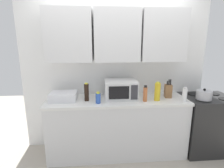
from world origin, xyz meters
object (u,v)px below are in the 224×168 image
bottle_yellow_mustard (157,92)px  bottle_blue_cleaner (98,98)px  stove_range (205,123)px  knife_block (168,91)px  bottle_spice_jar (145,94)px  microwave (121,89)px  bottle_soy_dark (87,92)px  bottle_white_jar (185,95)px  dish_rack (64,96)px  kettle (204,95)px

bottle_yellow_mustard → bottle_blue_cleaner: (-0.86, -0.05, -0.06)m
stove_range → knife_block: size_ratio=3.20×
knife_block → bottle_spice_jar: (-0.40, -0.16, 0.01)m
stove_range → bottle_blue_cleaner: 1.81m
microwave → bottle_blue_cleaner: microwave is taller
stove_range → bottle_soy_dark: 1.98m
bottle_yellow_mustard → bottle_white_jar: bearing=-12.0°
dish_rack → bottle_white_jar: size_ratio=1.82×
bottle_white_jar → microwave: bearing=165.7°
stove_range → knife_block: knife_block is taller
dish_rack → bottle_blue_cleaner: 0.53m
bottle_blue_cleaner → stove_range: bearing=4.9°
stove_range → bottle_soy_dark: size_ratio=3.43×
kettle → microwave: microwave is taller
bottle_spice_jar → kettle: bearing=-1.3°
bottle_soy_dark → bottle_blue_cleaner: 0.21m
stove_range → dish_rack: (-2.23, 0.02, 0.51)m
microwave → dish_rack: 0.85m
knife_block → bottle_yellow_mustard: (-0.22, -0.13, 0.03)m
bottle_white_jar → bottle_blue_cleaner: bottle_white_jar is taller
knife_block → microwave: bearing=178.9°
dish_rack → bottle_blue_cleaner: bearing=-18.5°
microwave → knife_block: knife_block is taller
bottle_white_jar → bottle_soy_dark: size_ratio=0.78×
dish_rack → bottle_yellow_mustard: bottle_yellow_mustard is taller
kettle → dish_rack: size_ratio=0.58×
bottle_yellow_mustard → bottle_soy_dark: (-1.03, 0.07, -0.00)m
bottle_white_jar → bottle_spice_jar: bearing=174.2°
kettle → dish_rack: kettle is taller
knife_block → bottle_soy_dark: (-1.24, -0.06, 0.02)m
knife_block → bottle_yellow_mustard: 0.26m
microwave → dish_rack: size_ratio=1.26×
kettle → bottle_blue_cleaner: bearing=-179.7°
bottle_spice_jar → bottle_yellow_mustard: 0.19m
bottle_soy_dark → bottle_spice_jar: bearing=-6.2°
bottle_yellow_mustard → bottle_soy_dark: bearing=176.2°
microwave → knife_block: size_ratio=1.68×
stove_range → bottle_white_jar: (-0.49, -0.18, 0.55)m
dish_rack → bottle_yellow_mustard: bearing=-4.9°
bottle_spice_jar → bottle_white_jar: size_ratio=1.13×
dish_rack → bottle_soy_dark: bottle_soy_dark is taller
microwave → bottle_spice_jar: bearing=-27.1°
bottle_soy_dark → bottle_white_jar: bearing=-6.1°
knife_block → bottle_yellow_mustard: bearing=-148.2°
knife_block → bottle_blue_cleaner: knife_block is taller
knife_block → bottle_white_jar: 0.27m
dish_rack → bottle_white_jar: (1.74, -0.20, 0.04)m
dish_rack → knife_block: 1.59m
kettle → bottle_blue_cleaner: (-1.55, -0.01, -0.00)m
bottle_soy_dark → kettle: bearing=-3.7°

